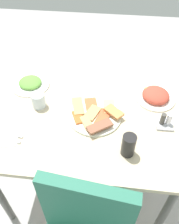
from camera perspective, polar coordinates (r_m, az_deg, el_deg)
name	(u,v)px	position (r m, az deg, el deg)	size (l,w,h in m)	color
ground_plane	(87,179)	(1.91, -0.59, -15.72)	(6.00, 6.00, 0.00)	#B3AEAF
dining_table	(86,125)	(1.39, -0.78, -3.19)	(1.07, 0.81, 0.72)	beige
pide_platter	(95,115)	(1.31, 1.27, -0.63)	(0.31, 0.31, 0.04)	white
salad_plate_greens	(155,96)	(1.47, 15.55, 3.78)	(0.23, 0.23, 0.06)	white
salad_plate_rice	(30,83)	(1.56, -14.02, 6.72)	(0.24, 0.24, 0.05)	white
soda_can	(128,145)	(1.14, 9.34, -7.88)	(0.07, 0.07, 0.12)	black
drinking_glass	(38,100)	(1.38, -12.16, 2.77)	(0.08, 0.08, 0.09)	silver
paper_napkin	(5,137)	(1.30, -19.54, -5.63)	(0.13, 0.13, 0.00)	white
fork	(6,134)	(1.31, -19.32, -4.91)	(0.18, 0.01, 0.01)	silver
spoon	(4,139)	(1.29, -19.86, -6.14)	(0.18, 0.02, 0.01)	silver
condiment_caddy	(165,122)	(1.32, 17.71, -2.24)	(0.09, 0.09, 0.08)	#B2B2B7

